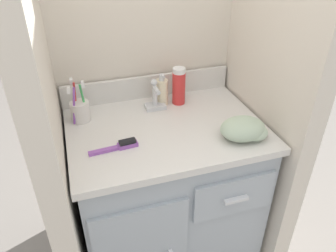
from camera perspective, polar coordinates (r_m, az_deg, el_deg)
name	(u,v)px	position (r m, az deg, el deg)	size (l,w,h in m)	color
ground_plane	(166,247)	(1.89, -0.29, -20.34)	(6.00, 6.00, 0.00)	slate
wall_back	(143,26)	(1.53, -4.41, 16.99)	(0.98, 0.08, 2.20)	beige
wall_left	(33,65)	(1.17, -22.38, 9.75)	(0.08, 0.66, 2.20)	beige
wall_right	(274,39)	(1.41, 18.00, 14.19)	(0.08, 0.66, 2.20)	beige
vanity	(166,193)	(1.58, -0.33, -11.59)	(0.80, 0.60, 0.78)	#9EA8B2
backsplash	(148,86)	(1.57, -3.48, 6.89)	(0.80, 0.02, 0.11)	silver
sink_faucet	(155,99)	(1.46, -2.25, 4.74)	(0.09, 0.09, 0.14)	silver
toothbrush_cup	(80,110)	(1.42, -15.08, 2.71)	(0.08, 0.08, 0.18)	silver
soap_dispenser	(162,91)	(1.50, -1.07, 6.04)	(0.06, 0.06, 0.15)	beige
shaving_cream_can	(179,86)	(1.50, 1.89, 6.96)	(0.06, 0.06, 0.17)	red
hairbrush	(120,146)	(1.24, -8.29, -3.43)	(0.19, 0.04, 0.03)	purple
hand_towel	(245,129)	(1.30, 13.31, -0.56)	(0.18, 0.14, 0.08)	#A8BCA3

